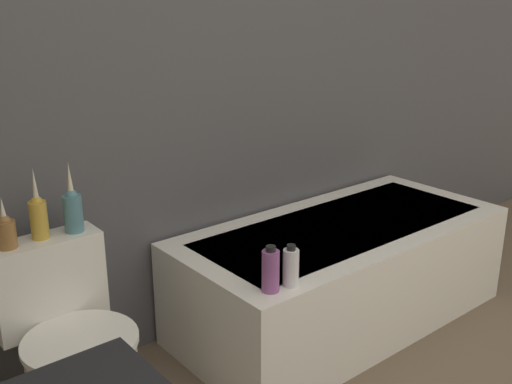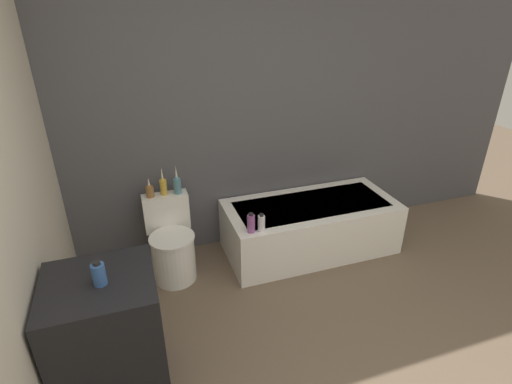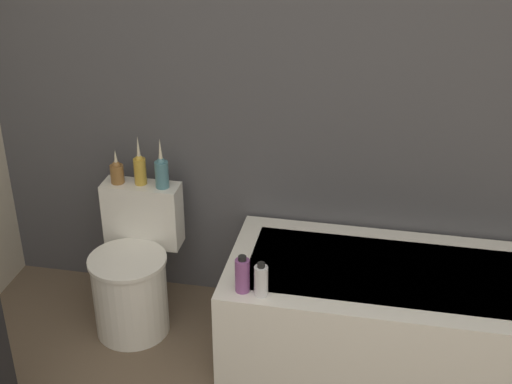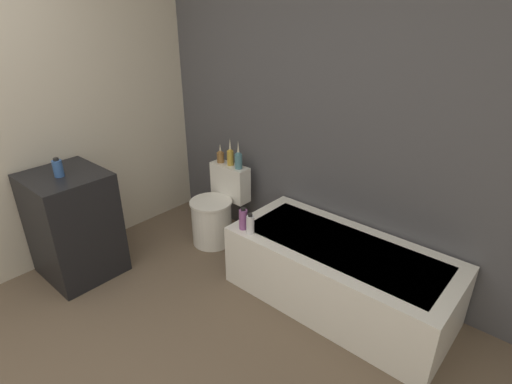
{
  "view_description": "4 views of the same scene",
  "coord_description": "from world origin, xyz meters",
  "px_view_note": "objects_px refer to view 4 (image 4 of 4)",
  "views": [
    {
      "loc": [
        -1.33,
        0.21,
        1.54
      ],
      "look_at": [
        -0.0,
        1.83,
        0.84
      ],
      "focal_mm": 42.0,
      "sensor_mm": 36.0,
      "label": 1
    },
    {
      "loc": [
        -0.92,
        -1.01,
        2.29
      ],
      "look_at": [
        0.02,
        1.76,
        0.84
      ],
      "focal_mm": 28.0,
      "sensor_mm": 36.0,
      "label": 2
    },
    {
      "loc": [
        0.53,
        -0.82,
        2.34
      ],
      "look_at": [
        -0.02,
        1.91,
        0.89
      ],
      "focal_mm": 50.0,
      "sensor_mm": 36.0,
      "label": 3
    },
    {
      "loc": [
        1.8,
        -0.24,
        2.08
      ],
      "look_at": [
        0.0,
        1.81,
        0.79
      ],
      "focal_mm": 28.0,
      "sensor_mm": 36.0,
      "label": 4
    }
  ],
  "objects_px": {
    "shampoo_bottle_tall": "(243,219)",
    "shampoo_bottle_short": "(250,224)",
    "vase_gold": "(220,156)",
    "vase_bronze": "(238,159)",
    "soap_bottle_glass": "(58,168)",
    "bathtub": "(339,274)",
    "toilet": "(216,212)",
    "vase_silver": "(230,156)"
  },
  "relations": [
    {
      "from": "toilet",
      "to": "shampoo_bottle_tall",
      "type": "distance_m",
      "value": 0.76
    },
    {
      "from": "shampoo_bottle_tall",
      "to": "shampoo_bottle_short",
      "type": "distance_m",
      "value": 0.09
    },
    {
      "from": "bathtub",
      "to": "soap_bottle_glass",
      "type": "bearing_deg",
      "value": -148.53
    },
    {
      "from": "shampoo_bottle_short",
      "to": "toilet",
      "type": "bearing_deg",
      "value": 155.95
    },
    {
      "from": "toilet",
      "to": "soap_bottle_glass",
      "type": "xyz_separation_m",
      "value": [
        -0.49,
        -1.14,
        0.66
      ]
    },
    {
      "from": "toilet",
      "to": "vase_gold",
      "type": "bearing_deg",
      "value": 121.45
    },
    {
      "from": "vase_gold",
      "to": "vase_silver",
      "type": "distance_m",
      "value": 0.12
    },
    {
      "from": "vase_bronze",
      "to": "shampoo_bottle_tall",
      "type": "bearing_deg",
      "value": -43.96
    },
    {
      "from": "vase_silver",
      "to": "shampoo_bottle_tall",
      "type": "bearing_deg",
      "value": -38.95
    },
    {
      "from": "soap_bottle_glass",
      "to": "vase_silver",
      "type": "distance_m",
      "value": 1.44
    },
    {
      "from": "toilet",
      "to": "vase_gold",
      "type": "height_order",
      "value": "vase_gold"
    },
    {
      "from": "toilet",
      "to": "shampoo_bottle_short",
      "type": "relative_size",
      "value": 4.33
    },
    {
      "from": "shampoo_bottle_tall",
      "to": "shampoo_bottle_short",
      "type": "bearing_deg",
      "value": -9.91
    },
    {
      "from": "soap_bottle_glass",
      "to": "shampoo_bottle_tall",
      "type": "bearing_deg",
      "value": 36.47
    },
    {
      "from": "shampoo_bottle_short",
      "to": "bathtub",
      "type": "bearing_deg",
      "value": 26.11
    },
    {
      "from": "vase_bronze",
      "to": "shampoo_bottle_tall",
      "type": "distance_m",
      "value": 0.75
    },
    {
      "from": "bathtub",
      "to": "shampoo_bottle_tall",
      "type": "bearing_deg",
      "value": -157.79
    },
    {
      "from": "toilet",
      "to": "soap_bottle_glass",
      "type": "relative_size",
      "value": 4.81
    },
    {
      "from": "vase_bronze",
      "to": "bathtub",
      "type": "bearing_deg",
      "value": -9.91
    },
    {
      "from": "bathtub",
      "to": "vase_bronze",
      "type": "bearing_deg",
      "value": 170.09
    },
    {
      "from": "bathtub",
      "to": "vase_bronze",
      "type": "height_order",
      "value": "vase_bronze"
    },
    {
      "from": "vase_gold",
      "to": "vase_bronze",
      "type": "height_order",
      "value": "vase_bronze"
    },
    {
      "from": "vase_silver",
      "to": "shampoo_bottle_short",
      "type": "bearing_deg",
      "value": -36.23
    },
    {
      "from": "bathtub",
      "to": "vase_bronze",
      "type": "distance_m",
      "value": 1.35
    },
    {
      "from": "soap_bottle_glass",
      "to": "shampoo_bottle_short",
      "type": "xyz_separation_m",
      "value": [
        1.21,
        0.82,
        -0.38
      ]
    },
    {
      "from": "soap_bottle_glass",
      "to": "toilet",
      "type": "bearing_deg",
      "value": 66.8
    },
    {
      "from": "vase_silver",
      "to": "toilet",
      "type": "bearing_deg",
      "value": -90.0
    },
    {
      "from": "shampoo_bottle_tall",
      "to": "vase_gold",
      "type": "bearing_deg",
      "value": 146.38
    },
    {
      "from": "vase_gold",
      "to": "shampoo_bottle_tall",
      "type": "height_order",
      "value": "vase_gold"
    },
    {
      "from": "shampoo_bottle_tall",
      "to": "shampoo_bottle_short",
      "type": "relative_size",
      "value": 1.09
    },
    {
      "from": "bathtub",
      "to": "vase_bronze",
      "type": "relative_size",
      "value": 6.24
    },
    {
      "from": "soap_bottle_glass",
      "to": "vase_gold",
      "type": "height_order",
      "value": "soap_bottle_glass"
    },
    {
      "from": "bathtub",
      "to": "soap_bottle_glass",
      "type": "relative_size",
      "value": 11.06
    },
    {
      "from": "soap_bottle_glass",
      "to": "vase_bronze",
      "type": "relative_size",
      "value": 0.56
    },
    {
      "from": "soap_bottle_glass",
      "to": "shampoo_bottle_short",
      "type": "distance_m",
      "value": 1.51
    },
    {
      "from": "bathtub",
      "to": "shampoo_bottle_tall",
      "type": "relative_size",
      "value": 9.19
    },
    {
      "from": "toilet",
      "to": "vase_bronze",
      "type": "height_order",
      "value": "vase_bronze"
    },
    {
      "from": "bathtub",
      "to": "soap_bottle_glass",
      "type": "height_order",
      "value": "soap_bottle_glass"
    },
    {
      "from": "bathtub",
      "to": "vase_silver",
      "type": "distance_m",
      "value": 1.46
    },
    {
      "from": "toilet",
      "to": "soap_bottle_glass",
      "type": "distance_m",
      "value": 1.4
    },
    {
      "from": "vase_silver",
      "to": "shampoo_bottle_short",
      "type": "distance_m",
      "value": 0.92
    },
    {
      "from": "vase_gold",
      "to": "bathtub",
      "type": "bearing_deg",
      "value": -8.46
    }
  ]
}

